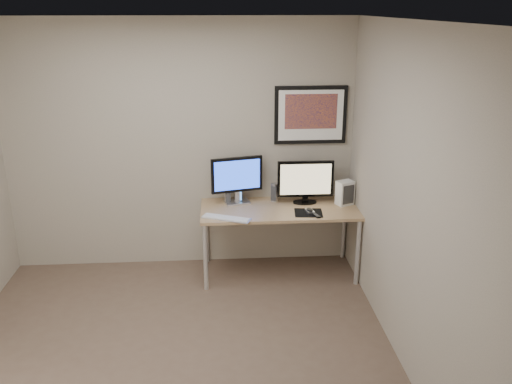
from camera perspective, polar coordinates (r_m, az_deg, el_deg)
floor at (r=4.67m, az=-8.49°, el=-16.38°), size 3.60×3.60×0.00m
room at (r=4.39m, az=-9.13°, el=4.99°), size 3.60×3.60×3.60m
desk at (r=5.57m, az=2.46°, el=-2.32°), size 1.60×0.70×0.73m
framed_art at (r=5.66m, az=5.77°, el=8.07°), size 0.75×0.04×0.60m
monitor_large at (r=5.59m, az=-2.03°, el=1.49°), size 0.54×0.23×0.49m
monitor_tv at (r=5.61m, az=5.23°, el=1.16°), size 0.58×0.14×0.46m
speaker_left at (r=5.66m, az=-3.00°, el=-0.34°), size 0.07×0.07×0.17m
speaker_right at (r=5.70m, az=1.96°, el=-0.03°), size 0.10×0.10×0.19m
phone_dock at (r=5.66m, az=-1.76°, el=-0.49°), size 0.07×0.07×0.14m
keyboard at (r=5.26m, az=-3.16°, el=-2.76°), size 0.49×0.31×0.02m
mousepad at (r=5.43m, az=5.54°, el=-2.19°), size 0.30×0.27×0.00m
mouse at (r=5.44m, az=5.67°, el=-1.92°), size 0.08×0.12×0.04m
remote at (r=5.37m, az=6.26°, el=-2.39°), size 0.08×0.16×0.02m
fan_unit at (r=5.67m, az=9.34°, el=-0.09°), size 0.20×0.18×0.25m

